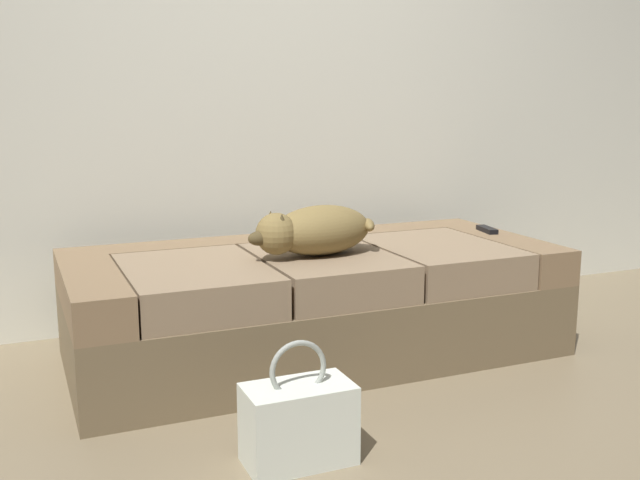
{
  "coord_description": "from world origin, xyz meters",
  "views": [
    {
      "loc": [
        -1.14,
        -1.76,
        1.06
      ],
      "look_at": [
        0.0,
        0.92,
        0.5
      ],
      "focal_mm": 41.17,
      "sensor_mm": 36.0,
      "label": 1
    }
  ],
  "objects_px": {
    "couch": "(315,302)",
    "handbag": "(299,422)",
    "tv_remote": "(487,230)",
    "dog_tan": "(314,231)"
  },
  "relations": [
    {
      "from": "tv_remote",
      "to": "handbag",
      "type": "xyz_separation_m",
      "value": [
        -1.31,
        -0.92,
        -0.33
      ]
    },
    {
      "from": "couch",
      "to": "handbag",
      "type": "distance_m",
      "value": 0.95
    },
    {
      "from": "couch",
      "to": "handbag",
      "type": "relative_size",
      "value": 5.27
    },
    {
      "from": "couch",
      "to": "dog_tan",
      "type": "relative_size",
      "value": 3.45
    },
    {
      "from": "handbag",
      "to": "tv_remote",
      "type": "bearing_deg",
      "value": 35.06
    },
    {
      "from": "dog_tan",
      "to": "handbag",
      "type": "relative_size",
      "value": 1.53
    },
    {
      "from": "dog_tan",
      "to": "handbag",
      "type": "bearing_deg",
      "value": -115.79
    },
    {
      "from": "couch",
      "to": "dog_tan",
      "type": "height_order",
      "value": "dog_tan"
    },
    {
      "from": "tv_remote",
      "to": "couch",
      "type": "bearing_deg",
      "value": -165.24
    },
    {
      "from": "couch",
      "to": "dog_tan",
      "type": "distance_m",
      "value": 0.34
    }
  ]
}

